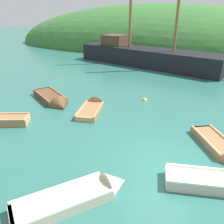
% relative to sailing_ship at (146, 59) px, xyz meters
% --- Properties ---
extents(ground_plane, '(120.00, 120.00, 0.00)m').
position_rel_sailing_ship_xyz_m(ground_plane, '(4.14, -16.74, -0.65)').
color(ground_plane, '#2D6B60').
extents(shore_hill, '(48.37, 18.62, 12.51)m').
position_rel_sailing_ship_xyz_m(shore_hill, '(-0.82, 13.46, -0.65)').
color(shore_hill, '#387033').
rests_on(shore_hill, ground).
extents(sailing_ship, '(17.71, 7.93, 12.23)m').
position_rel_sailing_ship_xyz_m(sailing_ship, '(0.00, 0.00, 0.00)').
color(sailing_ship, black).
rests_on(sailing_ship, ground).
extents(rowboat_outer_left, '(3.10, 1.44, 0.92)m').
position_rel_sailing_ship_xyz_m(rowboat_outer_left, '(6.00, -17.45, -0.51)').
color(rowboat_outer_left, beige).
rests_on(rowboat_outer_left, ground).
extents(rowboat_near_dock, '(3.21, 3.39, 0.97)m').
position_rel_sailing_ship_xyz_m(rowboat_near_dock, '(2.02, -19.45, -0.53)').
color(rowboat_near_dock, beige).
rests_on(rowboat_near_dock, ground).
extents(rowboat_center, '(2.31, 3.25, 0.94)m').
position_rel_sailing_ship_xyz_m(rowboat_center, '(6.33, -15.02, -0.56)').
color(rowboat_center, '#9E7047').
rests_on(rowboat_center, ground).
extents(rowboat_far, '(3.73, 3.14, 1.13)m').
position_rel_sailing_ship_xyz_m(rowboat_far, '(-3.40, -12.45, -0.53)').
color(rowboat_far, brown).
rests_on(rowboat_far, ground).
extents(rowboat_outer_right, '(1.51, 3.04, 1.04)m').
position_rel_sailing_ship_xyz_m(rowboat_outer_right, '(-0.50, -12.80, -0.56)').
color(rowboat_outer_right, '#9E7047').
rests_on(rowboat_outer_right, ground).
extents(buoy_yellow, '(0.32, 0.32, 0.32)m').
position_rel_sailing_ship_xyz_m(buoy_yellow, '(2.06, -10.20, -0.65)').
color(buoy_yellow, yellow).
rests_on(buoy_yellow, ground).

